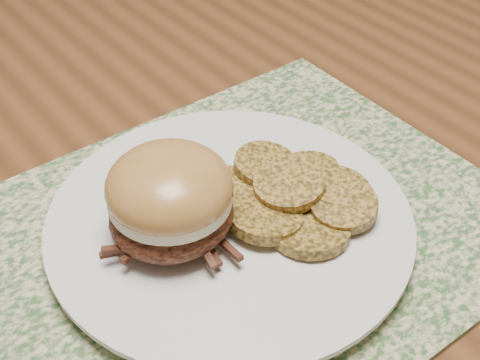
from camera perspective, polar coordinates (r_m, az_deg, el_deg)
name	(u,v)px	position (r m, az deg, el deg)	size (l,w,h in m)	color
placemat	(221,242)	(0.51, -1.61, -5.29)	(0.45, 0.33, 0.00)	#35582D
dinner_plate	(230,223)	(0.51, -0.88, -3.70)	(0.26, 0.26, 0.02)	silver
pork_sandwich	(170,198)	(0.47, -5.98, -1.58)	(0.12, 0.12, 0.07)	black
roasted_potatoes	(292,196)	(0.51, 4.47, -1.34)	(0.13, 0.15, 0.03)	olive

